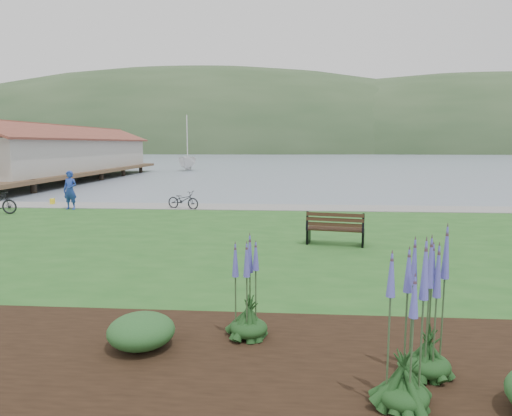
% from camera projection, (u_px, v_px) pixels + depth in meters
% --- Properties ---
extents(ground, '(600.00, 600.00, 0.00)m').
position_uv_depth(ground, '(227.00, 245.00, 16.29)').
color(ground, slate).
rests_on(ground, ground).
extents(lawn, '(34.00, 20.00, 0.40)m').
position_uv_depth(lawn, '(218.00, 253.00, 14.28)').
color(lawn, '#22551E').
rests_on(lawn, ground).
extents(shoreline_path, '(34.00, 2.20, 0.03)m').
position_uv_depth(shoreline_path, '(246.00, 207.00, 23.04)').
color(shoreline_path, gray).
rests_on(shoreline_path, lawn).
extents(garden_bed, '(24.00, 4.40, 0.04)m').
position_uv_depth(garden_bed, '(342.00, 374.00, 6.33)').
color(garden_bed, black).
rests_on(garden_bed, lawn).
extents(far_hillside, '(580.00, 80.00, 38.00)m').
position_uv_depth(far_hillside, '(336.00, 153.00, 182.60)').
color(far_hillside, '#2F4929').
rests_on(far_hillside, ground).
extents(pier_pavilion, '(8.00, 36.00, 5.40)m').
position_uv_depth(pier_pavilion, '(63.00, 153.00, 44.60)').
color(pier_pavilion, '#4C3826').
rests_on(pier_pavilion, ground).
extents(park_bench, '(1.89, 1.04, 1.11)m').
position_uv_depth(park_bench, '(335.00, 228.00, 14.39)').
color(park_bench, black).
rests_on(park_bench, lawn).
extents(person, '(0.87, 0.66, 2.22)m').
position_uv_depth(person, '(70.00, 187.00, 22.18)').
color(person, '#213B9B').
rests_on(person, lawn).
extents(bicycle_a, '(1.14, 1.83, 0.90)m').
position_uv_depth(bicycle_a, '(183.00, 200.00, 22.42)').
color(bicycle_a, black).
rests_on(bicycle_a, lawn).
extents(sailboat, '(9.17, 9.33, 23.42)m').
position_uv_depth(sailboat, '(188.00, 171.00, 61.13)').
color(sailboat, silver).
rests_on(sailboat, ground).
extents(pannier, '(0.25, 0.33, 0.31)m').
position_uv_depth(pannier, '(52.00, 202.00, 24.10)').
color(pannier, yellow).
rests_on(pannier, lawn).
extents(echium_0, '(0.62, 0.62, 2.26)m').
position_uv_depth(echium_0, '(406.00, 335.00, 5.37)').
color(echium_0, '#133514').
rests_on(echium_0, garden_bed).
extents(echium_1, '(0.62, 0.62, 2.33)m').
position_uv_depth(echium_1, '(431.00, 305.00, 6.12)').
color(echium_1, '#133514').
rests_on(echium_1, garden_bed).
extents(echium_4, '(0.62, 0.62, 1.98)m').
position_uv_depth(echium_4, '(249.00, 290.00, 7.40)').
color(echium_4, '#133514').
rests_on(echium_4, garden_bed).
extents(shrub_0, '(1.05, 1.05, 0.52)m').
position_uv_depth(shrub_0, '(141.00, 331.00, 7.10)').
color(shrub_0, '#1E4C21').
rests_on(shrub_0, garden_bed).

